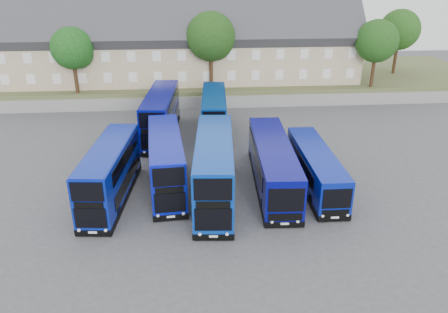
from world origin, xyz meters
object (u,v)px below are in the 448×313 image
Objects in this scene: tree_far at (400,31)px; dd_front_left at (110,174)px; tree_east at (378,43)px; tree_west at (74,50)px; dd_front_mid at (166,163)px; tree_mid at (212,38)px; coach_east_a at (273,165)px.

dd_front_left is at bearing -139.19° from tree_far.
tree_west is at bearing -180.00° from tree_east.
dd_front_left is 4.31m from dd_front_mid.
tree_east is at bearing -1.43° from tree_mid.
coach_east_a is at bearing -7.39° from dd_front_mid.
tree_east is at bearing 0.00° from tree_west.
dd_front_mid is 8.23m from coach_east_a.
tree_far reaches higher than dd_front_left.
dd_front_left is 46.29m from tree_far.
tree_far reaches higher than tree_west.
tree_far is (6.00, 7.00, 0.34)m from tree_east.
tree_east is (28.76, 23.02, 5.39)m from dd_front_left.
tree_mid is at bearing 1.79° from tree_west.
dd_front_mid is at bearing -137.32° from tree_far.
tree_east is (20.00, -0.50, -0.68)m from tree_mid.
dd_front_mid reaches higher than coach_east_a.
dd_front_mid is at bearing -62.32° from tree_west.
coach_east_a is at bearing -128.12° from tree_far.
tree_west is 16.04m from tree_mid.
tree_west is at bearing 134.50° from coach_east_a.
tree_far is at bearing 46.13° from dd_front_left.
tree_east is at bearing -130.60° from tree_far.
tree_east is (36.00, 0.00, 0.34)m from tree_west.
dd_front_mid is 1.17× the size of tree_mid.
tree_mid is (8.77, 23.52, 6.06)m from dd_front_left.
tree_far is (22.57, 28.76, 6.02)m from coach_east_a.
tree_east is (16.57, 21.76, 5.68)m from coach_east_a.
tree_far is (42.00, 7.00, 0.68)m from tree_west.
tree_mid is (4.78, 21.89, 6.01)m from dd_front_mid.
tree_far is at bearing 14.04° from tree_mid.
dd_front_mid is 1.23× the size of tree_far.
dd_front_mid reaches higher than dd_front_left.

